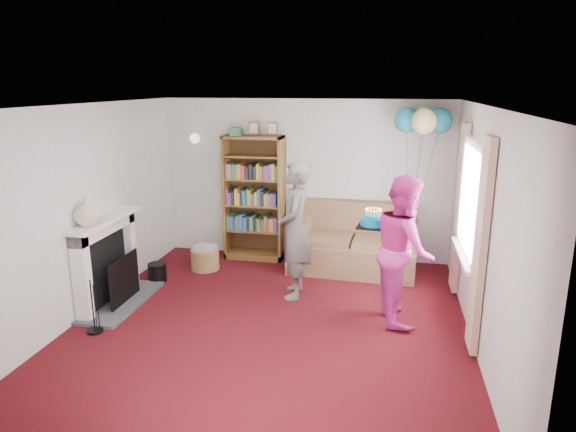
% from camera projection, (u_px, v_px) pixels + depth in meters
% --- Properties ---
extents(ground, '(5.00, 5.00, 0.00)m').
position_uv_depth(ground, '(270.00, 324.00, 5.99)').
color(ground, black).
rests_on(ground, ground).
extents(wall_back, '(4.50, 0.02, 2.50)m').
position_uv_depth(wall_back, '(305.00, 180.00, 8.06)').
color(wall_back, silver).
rests_on(wall_back, ground).
extents(wall_left, '(0.02, 5.00, 2.50)m').
position_uv_depth(wall_left, '(84.00, 211.00, 6.10)').
color(wall_left, silver).
rests_on(wall_left, ground).
extents(wall_right, '(0.02, 5.00, 2.50)m').
position_uv_depth(wall_right, '(484.00, 231.00, 5.26)').
color(wall_right, silver).
rests_on(wall_right, ground).
extents(ceiling, '(4.50, 5.00, 0.01)m').
position_uv_depth(ceiling, '(268.00, 105.00, 5.36)').
color(ceiling, white).
rests_on(ceiling, wall_back).
extents(fireplace, '(0.55, 1.80, 1.12)m').
position_uv_depth(fireplace, '(111.00, 265.00, 6.43)').
color(fireplace, '#3F3F42').
rests_on(fireplace, ground).
extents(window_bay, '(0.14, 2.02, 2.20)m').
position_uv_depth(window_bay, '(469.00, 221.00, 5.85)').
color(window_bay, white).
rests_on(window_bay, ground).
extents(wall_sconce, '(0.16, 0.23, 0.16)m').
position_uv_depth(wall_sconce, '(195.00, 138.00, 8.09)').
color(wall_sconce, gold).
rests_on(wall_sconce, ground).
extents(bookcase, '(0.92, 0.42, 2.16)m').
position_uv_depth(bookcase, '(255.00, 199.00, 8.08)').
color(bookcase, '#472B14').
rests_on(bookcase, ground).
extents(sofa, '(1.84, 0.98, 0.98)m').
position_uv_depth(sofa, '(353.00, 245.00, 7.72)').
color(sofa, brown).
rests_on(sofa, ground).
extents(wicker_basket, '(0.42, 0.42, 0.38)m').
position_uv_depth(wicker_basket, '(205.00, 258.00, 7.72)').
color(wicker_basket, '#906643').
rests_on(wicker_basket, ground).
extents(person_striped, '(0.50, 0.70, 1.80)m').
position_uv_depth(person_striped, '(295.00, 230.00, 6.58)').
color(person_striped, black).
rests_on(person_striped, ground).
extents(person_magenta, '(0.78, 0.94, 1.73)m').
position_uv_depth(person_magenta, '(404.00, 249.00, 5.92)').
color(person_magenta, '#D22A8F').
rests_on(person_magenta, ground).
extents(birthday_cake, '(0.35, 0.35, 0.22)m').
position_uv_depth(birthday_cake, '(373.00, 221.00, 6.16)').
color(birthday_cake, black).
rests_on(birthday_cake, ground).
extents(balloons, '(0.80, 0.80, 1.71)m').
position_uv_depth(balloons, '(423.00, 121.00, 7.15)').
color(balloons, '#3F3F3F').
rests_on(balloons, ground).
extents(mantel_vase, '(0.37, 0.37, 0.35)m').
position_uv_depth(mantel_vase, '(88.00, 211.00, 5.92)').
color(mantel_vase, beige).
rests_on(mantel_vase, fireplace).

